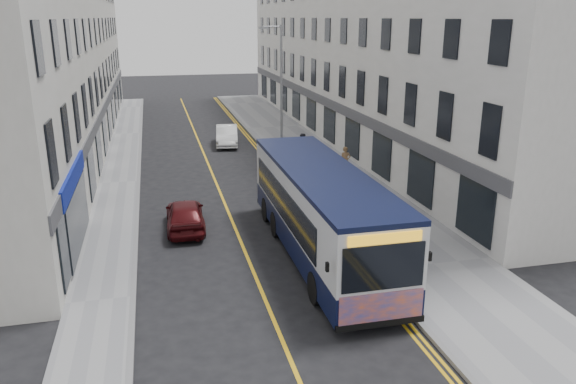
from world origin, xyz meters
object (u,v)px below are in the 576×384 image
city_bus (321,210)px  pedestrian_near (345,161)px  streetlamp (280,91)px  bicycle (344,212)px  car_maroon (185,214)px  car_white (227,136)px  pedestrian_far (303,149)px

city_bus → pedestrian_near: city_bus is taller
pedestrian_near → streetlamp: bearing=145.7°
bicycle → car_maroon: 6.60m
city_bus → bicycle: bearing=56.1°
streetlamp → car_white: streetlamp is taller
bicycle → car_white: size_ratio=0.47×
city_bus → pedestrian_far: city_bus is taller
bicycle → city_bus: bearing=129.4°
pedestrian_far → car_maroon: 11.60m
pedestrian_near → pedestrian_far: 3.30m
streetlamp → bicycle: size_ratio=4.22×
streetlamp → car_white: 7.48m
car_white → pedestrian_far: bearing=-54.0°
bicycle → pedestrian_near: size_ratio=1.21×
bicycle → car_white: (-2.70, 16.65, 0.05)m
city_bus → car_white: 19.47m
streetlamp → city_bus: streetlamp is taller
city_bus → car_white: (-0.84, 19.42, -1.14)m
streetlamp → bicycle: bearing=-88.2°
city_bus → bicycle: 3.55m
bicycle → pedestrian_near: bearing=-36.2°
pedestrian_far → bicycle: bearing=-89.1°
bicycle → pedestrian_far: size_ratio=1.05×
streetlamp → car_maroon: (-6.17, -9.47, -3.73)m
streetlamp → pedestrian_far: (1.26, -0.58, -3.36)m
pedestrian_near → pedestrian_far: (-1.60, 2.88, 0.12)m
streetlamp → pedestrian_far: size_ratio=4.42×
city_bus → car_white: city_bus is taller
streetlamp → pedestrian_near: (2.86, -3.47, -3.48)m
car_white → city_bus: bearing=-80.2°
city_bus → car_white: size_ratio=2.82×
bicycle → pedestrian_near: 7.57m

